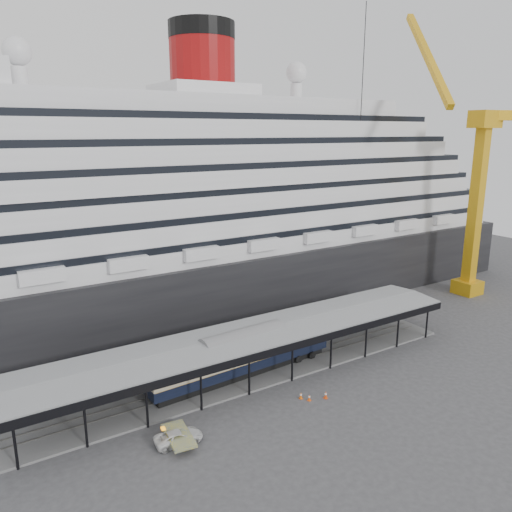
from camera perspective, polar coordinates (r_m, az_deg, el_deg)
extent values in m
plane|color=#39393C|center=(57.20, 2.27, -15.14)|extent=(200.00, 200.00, 0.00)
cube|color=black|center=(81.61, -10.58, -2.47)|extent=(130.00, 30.00, 10.00)
cylinder|color=maroon|center=(82.14, -6.14, 20.64)|extent=(10.00, 10.00, 9.00)
cylinder|color=black|center=(82.91, -6.25, 24.24)|extent=(10.10, 10.10, 2.50)
sphere|color=silver|center=(74.33, -25.65, 20.35)|extent=(3.60, 3.60, 3.60)
sphere|color=silver|center=(91.62, 4.65, 20.17)|extent=(3.60, 3.60, 3.60)
cube|color=slate|center=(60.82, -0.48, -13.11)|extent=(56.00, 8.00, 0.24)
cube|color=slate|center=(60.20, -0.11, -13.24)|extent=(54.00, 0.08, 0.10)
cube|color=slate|center=(61.29, -0.84, -12.72)|extent=(54.00, 0.08, 0.10)
cube|color=black|center=(55.53, 2.02, -10.92)|extent=(56.00, 0.18, 0.90)
cube|color=black|center=(62.54, -2.69, -7.97)|extent=(56.00, 0.18, 0.90)
cube|color=slate|center=(58.68, -0.49, -8.71)|extent=(56.00, 9.00, 0.24)
cube|color=gold|center=(95.78, 22.98, -3.27)|extent=(4.00, 4.00, 2.40)
cube|color=gold|center=(92.83, 23.82, 5.14)|extent=(1.80, 1.80, 26.00)
cube|color=gold|center=(92.00, 24.72, 14.02)|extent=(5.00, 3.20, 2.80)
cube|color=gold|center=(88.63, 19.08, 20.68)|extent=(11.42, 18.78, 16.80)
cube|color=gold|center=(93.62, 26.73, 14.16)|extent=(6.00, 4.39, 1.60)
cylinder|color=black|center=(84.99, 11.66, 10.89)|extent=(0.12, 0.12, 47.21)
imported|color=silver|center=(49.24, -8.84, -19.77)|extent=(4.65, 2.53, 1.24)
cube|color=black|center=(60.03, -1.50, -12.97)|extent=(22.77, 3.80, 0.76)
cube|color=black|center=(59.59, -1.50, -12.14)|extent=(23.87, 4.29, 1.19)
cube|color=beige|center=(59.03, -1.51, -11.01)|extent=(23.87, 4.33, 1.40)
cube|color=black|center=(58.65, -1.52, -10.20)|extent=(23.87, 4.29, 0.43)
cube|color=#E75C0C|center=(55.94, 5.14, -15.90)|extent=(0.48, 0.48, 0.03)
cone|color=#E75C0C|center=(55.76, 5.15, -15.57)|extent=(0.40, 0.40, 0.73)
cylinder|color=white|center=(55.72, 5.15, -15.51)|extent=(0.23, 0.23, 0.14)
cube|color=#D33F0B|center=(56.29, 7.96, -15.78)|extent=(0.50, 0.50, 0.03)
cone|color=#D33F0B|center=(56.09, 7.97, -15.42)|extent=(0.42, 0.42, 0.80)
cylinder|color=white|center=(56.05, 7.97, -15.35)|extent=(0.26, 0.26, 0.16)
cube|color=#EA510D|center=(55.68, 6.10, -16.08)|extent=(0.47, 0.47, 0.03)
cone|color=#EA510D|center=(55.50, 6.11, -15.76)|extent=(0.40, 0.40, 0.71)
cylinder|color=white|center=(55.47, 6.11, -15.70)|extent=(0.23, 0.23, 0.14)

